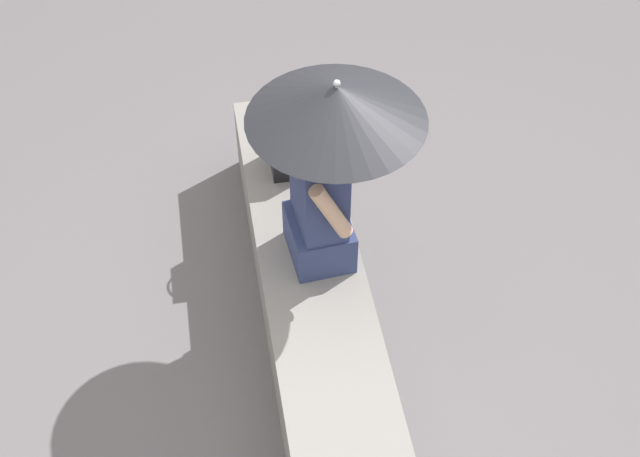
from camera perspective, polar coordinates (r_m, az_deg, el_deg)
ground_plane at (r=4.26m, az=0.05°, el=-9.07°), size 14.00×14.00×0.00m
stone_bench at (r=4.07m, az=0.05°, el=-7.28°), size 3.06×0.49×0.46m
person_seated at (r=3.82m, az=-0.05°, el=2.24°), size 0.49×0.31×0.90m
parasol at (r=3.52m, az=1.12°, el=8.40°), size 0.78×0.78×0.99m
handbag_black at (r=4.43m, az=-2.37°, el=5.49°), size 0.25×0.18×0.28m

